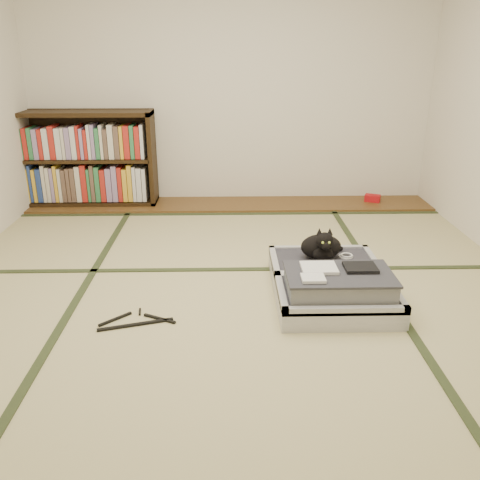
{
  "coord_description": "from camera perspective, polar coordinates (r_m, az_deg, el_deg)",
  "views": [
    {
      "loc": [
        -0.03,
        -2.95,
        1.51
      ],
      "look_at": [
        0.05,
        0.35,
        0.25
      ],
      "focal_mm": 38.0,
      "sensor_mm": 36.0,
      "label": 1
    }
  ],
  "objects": [
    {
      "name": "floor",
      "position": [
        3.31,
        -0.73,
        -6.22
      ],
      "size": [
        4.5,
        4.5,
        0.0
      ],
      "primitive_type": "plane",
      "color": "tan",
      "rests_on": "ground"
    },
    {
      "name": "cable_coil",
      "position": [
        3.6,
        11.82,
        -1.76
      ],
      "size": [
        0.1,
        0.1,
        0.02
      ],
      "color": "white",
      "rests_on": "suitcase"
    },
    {
      "name": "room_shell",
      "position": [
        2.95,
        -0.86,
        19.98
      ],
      "size": [
        4.5,
        4.5,
        4.5
      ],
      "color": "white",
      "rests_on": "ground"
    },
    {
      "name": "bookcase",
      "position": [
        5.33,
        -17.4,
        8.51
      ],
      "size": [
        1.45,
        0.33,
        0.93
      ],
      "color": "black",
      "rests_on": "wood_strip"
    },
    {
      "name": "tatami_borders",
      "position": [
        3.76,
        -0.82,
        -2.73
      ],
      "size": [
        4.0,
        4.5,
        0.01
      ],
      "color": "#2D381E",
      "rests_on": "ground"
    },
    {
      "name": "hanger",
      "position": [
        3.06,
        -11.53,
        -8.95
      ],
      "size": [
        0.45,
        0.26,
        0.01
      ],
      "color": "black",
      "rests_on": "floor"
    },
    {
      "name": "red_item",
      "position": [
        5.39,
        14.65,
        4.57
      ],
      "size": [
        0.17,
        0.14,
        0.07
      ],
      "primitive_type": "cube",
      "rotation": [
        0.0,
        0.0,
        -0.41
      ],
      "color": "#B50E14",
      "rests_on": "wood_strip"
    },
    {
      "name": "suitcase",
      "position": [
        3.29,
        10.23,
        -4.79
      ],
      "size": [
        0.72,
        0.96,
        0.28
      ],
      "color": "silver",
      "rests_on": "floor"
    },
    {
      "name": "wood_strip",
      "position": [
        5.17,
        -0.99,
        4.04
      ],
      "size": [
        4.0,
        0.5,
        0.02
      ],
      "primitive_type": "cube",
      "color": "brown",
      "rests_on": "ground"
    },
    {
      "name": "cat",
      "position": [
        3.5,
        9.18,
        -0.74
      ],
      "size": [
        0.32,
        0.32,
        0.26
      ],
      "color": "black",
      "rests_on": "suitcase"
    }
  ]
}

